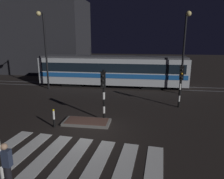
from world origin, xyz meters
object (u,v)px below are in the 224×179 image
Objects in this scene: traffic_light_corner_far_right at (181,80)px; street_lamp_trackside_right at (185,44)px; traffic_light_median_centre at (103,88)px; street_lamp_trackside_left at (44,42)px; tram at (112,70)px; pedestrian_waiting_at_kerb at (7,166)px; bollard_island_edge at (54,118)px.

traffic_light_corner_far_right is 4.67m from street_lamp_trackside_right.
street_lamp_trackside_right is at bearing 50.82° from traffic_light_median_centre.
street_lamp_trackside_left reaches higher than traffic_light_median_centre.
pedestrian_waiting_at_kerb is (-1.17, -16.10, -0.87)m from tram.
traffic_light_median_centre is 0.43× the size of street_lamp_trackside_left.
street_lamp_trackside_left is 1.03× the size of street_lamp_trackside_right.
traffic_light_median_centre reaches higher than traffic_light_corner_far_right.
traffic_light_median_centre reaches higher than bollard_island_edge.
pedestrian_waiting_at_kerb is at bearing -126.18° from traffic_light_corner_far_right.
street_lamp_trackside_right is (5.85, 7.18, 2.46)m from traffic_light_median_centre.
street_lamp_trackside_right reaches higher than traffic_light_median_centre.
tram is at bearing 95.35° from traffic_light_median_centre.
traffic_light_corner_far_right is at bearing -46.63° from tram.
tram is at bearing 133.37° from traffic_light_corner_far_right.
tram is 16.16m from pedestrian_waiting_at_kerb.
tram reaches higher than traffic_light_median_centre.
street_lamp_trackside_right is 0.46× the size of tram.
street_lamp_trackside_left reaches higher than tram.
tram reaches higher than pedestrian_waiting_at_kerb.
traffic_light_median_centre is at bearing -129.18° from street_lamp_trackside_right.
traffic_light_corner_far_right is at bearing 53.82° from pedestrian_waiting_at_kerb.
traffic_light_corner_far_right reaches higher than pedestrian_waiting_at_kerb.
tram is at bearing 80.98° from bollard_island_edge.
street_lamp_trackside_left is at bearing 110.46° from pedestrian_waiting_at_kerb.
pedestrian_waiting_at_kerb is 1.54× the size of bollard_island_edge.
tram is 11.25m from bollard_island_edge.
pedestrian_waiting_at_kerb is 5.10m from bollard_island_edge.
traffic_light_median_centre is 6.05m from traffic_light_corner_far_right.
pedestrian_waiting_at_kerb is (5.12, -13.73, -3.82)m from street_lamp_trackside_left.
traffic_light_median_centre is at bearing 72.30° from pedestrian_waiting_at_kerb.
bollard_island_edge is at bearing -99.02° from tram.
street_lamp_trackside_left is 0.48× the size of tram.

